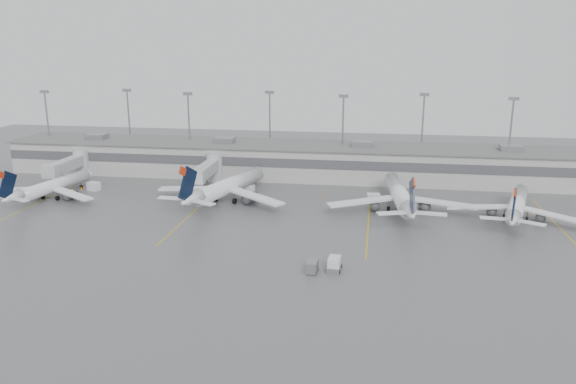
# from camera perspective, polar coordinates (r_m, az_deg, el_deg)

# --- Properties ---
(ground) EXTENTS (260.00, 260.00, 0.00)m
(ground) POSITION_cam_1_polar(r_m,az_deg,el_deg) (88.37, -3.64, -7.11)
(ground) COLOR #525254
(ground) RESTS_ON ground
(terminal) EXTENTS (152.00, 17.00, 9.45)m
(terminal) POSITION_cam_1_polar(r_m,az_deg,el_deg) (141.97, 1.42, 3.25)
(terminal) COLOR #9F9F9A
(terminal) RESTS_ON ground
(light_masts) EXTENTS (142.40, 8.00, 20.60)m
(light_masts) POSITION_cam_1_polar(r_m,az_deg,el_deg) (146.22, 1.74, 6.72)
(light_masts) COLOR gray
(light_masts) RESTS_ON ground
(jet_bridge_left) EXTENTS (4.00, 17.20, 7.00)m
(jet_bridge_left) POSITION_cam_1_polar(r_m,az_deg,el_deg) (148.52, -21.02, 2.65)
(jet_bridge_left) COLOR #ABAEB1
(jet_bridge_left) RESTS_ON ground
(jet_bridge_right) EXTENTS (4.00, 17.20, 7.00)m
(jet_bridge_right) POSITION_cam_1_polar(r_m,az_deg,el_deg) (134.60, -7.97, 2.31)
(jet_bridge_right) COLOR #ABAEB1
(jet_bridge_right) RESTS_ON ground
(stand_markings) EXTENTS (105.25, 40.00, 0.01)m
(stand_markings) POSITION_cam_1_polar(r_m,az_deg,el_deg) (110.51, -0.94, -2.46)
(stand_markings) COLOR #C6A50B
(stand_markings) RESTS_ON ground
(jet_far_left) EXTENTS (24.84, 28.07, 9.14)m
(jet_far_left) POSITION_cam_1_polar(r_m,az_deg,el_deg) (132.03, -22.98, 0.52)
(jet_far_left) COLOR white
(jet_far_left) RESTS_ON ground
(jet_mid_left) EXTENTS (28.99, 32.97, 10.95)m
(jet_mid_left) POSITION_cam_1_polar(r_m,az_deg,el_deg) (120.08, -6.29, 0.57)
(jet_mid_left) COLOR white
(jet_mid_left) RESTS_ON ground
(jet_mid_right) EXTENTS (29.65, 33.38, 10.81)m
(jet_mid_right) POSITION_cam_1_polar(r_m,az_deg,el_deg) (114.81, 11.34, -0.34)
(jet_mid_right) COLOR white
(jet_mid_right) RESTS_ON ground
(jet_far_right) EXTENTS (24.98, 28.41, 9.43)m
(jet_far_right) POSITION_cam_1_polar(r_m,az_deg,el_deg) (116.01, 22.23, -1.25)
(jet_far_right) COLOR white
(jet_far_right) RESTS_ON ground
(baggage_tug) EXTENTS (2.29, 3.34, 2.07)m
(baggage_tug) POSITION_cam_1_polar(r_m,az_deg,el_deg) (85.14, 4.72, -7.44)
(baggage_tug) COLOR silver
(baggage_tug) RESTS_ON ground
(baggage_cart) EXTENTS (1.72, 2.80, 1.73)m
(baggage_cart) POSITION_cam_1_polar(r_m,az_deg,el_deg) (84.26, 2.47, -7.57)
(baggage_cart) COLOR slate
(baggage_cart) RESTS_ON ground
(gse_uld_a) EXTENTS (3.09, 2.48, 1.91)m
(gse_uld_a) POSITION_cam_1_polar(r_m,az_deg,el_deg) (136.76, -19.12, 0.56)
(gse_uld_a) COLOR silver
(gse_uld_a) RESTS_ON ground
(gse_uld_b) EXTENTS (2.37, 1.69, 1.59)m
(gse_uld_b) POSITION_cam_1_polar(r_m,az_deg,el_deg) (128.00, -3.94, 0.34)
(gse_uld_b) COLOR silver
(gse_uld_b) RESTS_ON ground
(gse_uld_c) EXTENTS (2.92, 2.16, 1.91)m
(gse_uld_c) POSITION_cam_1_polar(r_m,az_deg,el_deg) (120.92, 8.67, -0.61)
(gse_uld_c) COLOR silver
(gse_uld_c) RESTS_ON ground
(gse_loader) EXTENTS (3.31, 4.00, 2.14)m
(gse_loader) POSITION_cam_1_polar(r_m,az_deg,el_deg) (133.21, -8.97, 0.90)
(gse_loader) COLOR slate
(gse_loader) RESTS_ON ground
(cone_a) EXTENTS (0.49, 0.49, 0.78)m
(cone_a) POSITION_cam_1_polar(r_m,az_deg,el_deg) (138.57, -20.27, 0.39)
(cone_a) COLOR orange
(cone_a) RESTS_ON ground
(cone_b) EXTENTS (0.38, 0.38, 0.61)m
(cone_b) POSITION_cam_1_polar(r_m,az_deg,el_deg) (123.39, -10.69, -0.70)
(cone_b) COLOR orange
(cone_b) RESTS_ON ground
(cone_c) EXTENTS (0.41, 0.41, 0.65)m
(cone_c) POSITION_cam_1_polar(r_m,az_deg,el_deg) (125.05, 3.64, -0.24)
(cone_c) COLOR orange
(cone_c) RESTS_ON ground
(cone_d) EXTENTS (0.40, 0.40, 0.64)m
(cone_d) POSITION_cam_1_polar(r_m,az_deg,el_deg) (120.31, 23.20, -2.09)
(cone_d) COLOR orange
(cone_d) RESTS_ON ground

